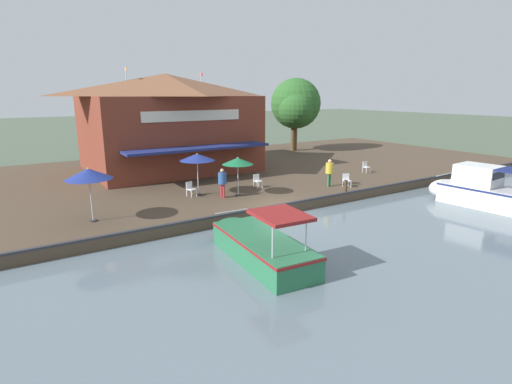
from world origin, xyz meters
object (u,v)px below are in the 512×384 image
Objects in this scene: tree_downstream_bank at (294,105)px; cafe_chair_mid_patio at (347,180)px; motorboat_mid_row at (481,191)px; motorboat_fourth_along at (256,243)px; cafe_chair_under_first_umbrella at (257,180)px; cafe_chair_back_row_seat at (191,188)px; waterfront_restaurant at (168,121)px; person_near_entrance at (330,169)px; cafe_chair_beside_entrance at (366,166)px; person_mid_patio at (222,180)px; tree_behind_restaurant at (296,105)px; patio_umbrella_near_quay_edge at (197,157)px; mooring_post at (346,186)px; patio_umbrella_back_row at (89,174)px; patio_umbrella_by_entrance at (238,161)px.

cafe_chair_mid_patio is at bearing -25.48° from tree_downstream_bank.
motorboat_fourth_along is (-0.69, -15.17, -0.28)m from motorboat_mid_row.
cafe_chair_under_first_umbrella is 1.00× the size of cafe_chair_back_row_seat.
cafe_chair_under_first_umbrella is 4.52m from cafe_chair_back_row_seat.
waterfront_restaurant reaches higher than person_near_entrance.
cafe_chair_back_row_seat is (-0.49, -14.16, 0.00)m from cafe_chair_beside_entrance.
tree_downstream_bank reaches higher than motorboat_mid_row.
waterfront_restaurant is at bearing -151.10° from person_near_entrance.
person_mid_patio is 20.65m from tree_behind_restaurant.
patio_umbrella_near_quay_edge is at bearing -10.35° from waterfront_restaurant.
patio_umbrella_near_quay_edge is at bearing -92.13° from cafe_chair_beside_entrance.
mooring_post is (-4.29, 9.19, 0.35)m from motorboat_fourth_along.
person_mid_patio is 0.25× the size of motorboat_mid_row.
patio_umbrella_near_quay_edge is 2.97× the size of cafe_chair_under_first_umbrella.
cafe_chair_under_first_umbrella is 17.81m from tree_behind_restaurant.
patio_umbrella_back_row is 1.45× the size of person_near_entrance.
cafe_chair_under_first_umbrella is at bearing 147.08° from motorboat_fourth_along.
cafe_chair_mid_patio is at bearing 59.19° from cafe_chair_under_first_umbrella.
patio_umbrella_near_quay_edge is at bearing -125.59° from patio_umbrella_by_entrance.
motorboat_fourth_along is at bearing -61.89° from cafe_chair_beside_entrance.
mooring_post is 18.49m from tree_downstream_bank.
cafe_chair_back_row_seat is (-1.37, -2.42, -1.58)m from patio_umbrella_by_entrance.
waterfront_restaurant is at bearing 144.32° from patio_umbrella_back_row.
patio_umbrella_by_entrance reaches higher than cafe_chair_back_row_seat.
patio_umbrella_by_entrance is 3.20m from cafe_chair_back_row_seat.
cafe_chair_under_first_umbrella is (-1.14, 2.09, -1.58)m from patio_umbrella_by_entrance.
waterfront_restaurant reaches higher than tree_behind_restaurant.
cafe_chair_beside_entrance reaches higher than mooring_post.
tree_behind_restaurant is (-13.22, 14.48, 2.65)m from patio_umbrella_by_entrance.
person_mid_patio reaches higher than cafe_chair_under_first_umbrella.
motorboat_mid_row is 8.68× the size of mooring_post.
cafe_chair_beside_entrance is at bearing 87.87° from patio_umbrella_near_quay_edge.
person_mid_patio is at bearing -92.66° from patio_umbrella_by_entrance.
motorboat_mid_row is (8.72, 0.15, -0.14)m from cafe_chair_beside_entrance.
person_near_entrance is 11.30m from motorboat_fourth_along.
tree_behind_restaurant reaches higher than person_near_entrance.
mooring_post is (2.33, 14.14, -1.89)m from patio_umbrella_back_row.
patio_umbrella_back_row is at bearing -92.16° from person_near_entrance.
patio_umbrella_back_row is 6.59m from patio_umbrella_near_quay_edge.
waterfront_restaurant reaches higher than motorboat_mid_row.
patio_umbrella_near_quay_edge is at bearing -118.43° from mooring_post.
tree_downstream_bank reaches higher than motorboat_fourth_along.
cafe_chair_mid_patio is at bearing 117.41° from motorboat_fourth_along.
waterfront_restaurant reaches higher than cafe_chair_mid_patio.
person_mid_patio is 7.28m from person_near_entrance.
tree_behind_restaurant reaches higher than tree_downstream_bank.
patio_umbrella_near_quay_edge is (-1.92, 6.30, -0.02)m from patio_umbrella_back_row.
cafe_chair_beside_entrance is 0.48× the size of person_near_entrance.
person_near_entrance is at bearing 87.84° from patio_umbrella_back_row.
cafe_chair_beside_entrance and cafe_chair_mid_patio have the same top height.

